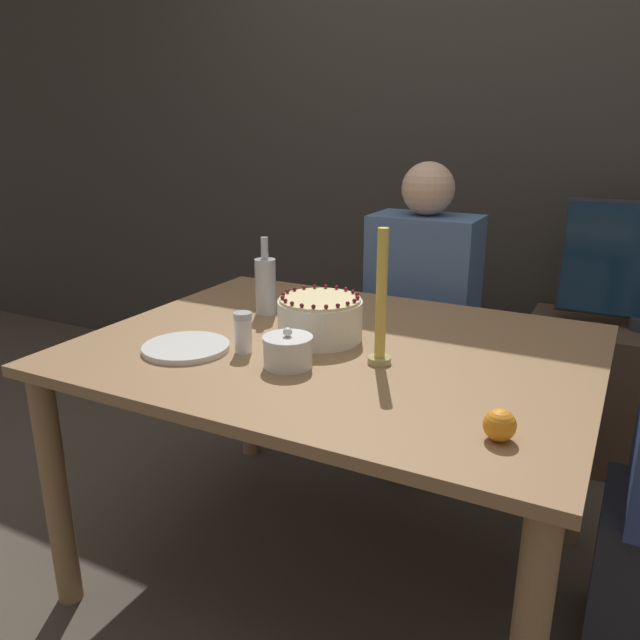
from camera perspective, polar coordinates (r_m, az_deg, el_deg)
ground_plane at (r=2.14m, az=1.40°, el=-21.55°), size 12.00×12.00×0.00m
wall_behind at (r=2.98m, az=13.96°, el=16.14°), size 8.00×0.05×2.60m
dining_table at (r=1.80m, az=1.56°, el=-5.32°), size 1.40×1.09×0.76m
cake at (r=1.79m, az=0.00°, el=0.12°), size 0.24×0.24×0.14m
sugar_bowl at (r=1.60m, az=-2.95°, el=-2.87°), size 0.13×0.13×0.10m
sugar_shaker at (r=1.70m, az=-7.04°, el=-1.12°), size 0.05×0.05×0.11m
plate_stack at (r=1.75m, az=-12.15°, el=-2.47°), size 0.24×0.24×0.02m
candle at (r=1.58m, az=5.60°, el=1.07°), size 0.06×0.06×0.35m
bottle at (r=2.02m, az=-5.00°, el=3.20°), size 0.07×0.07×0.25m
orange_fruit_0 at (r=1.29m, az=16.11°, el=-9.21°), size 0.07×0.07×0.07m
person_man_blue_shirt at (r=2.50m, az=9.15°, el=-1.88°), size 0.40×0.34×1.22m
side_cabinet at (r=2.84m, az=26.51°, el=-6.33°), size 0.84×0.43×0.58m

